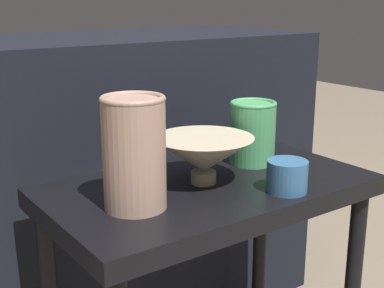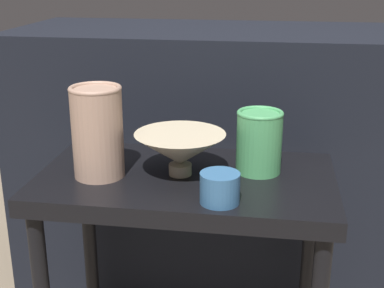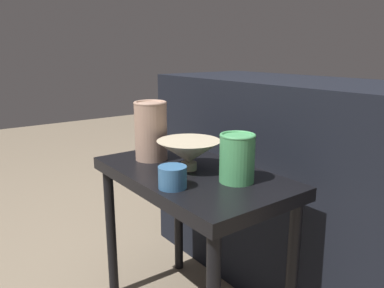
# 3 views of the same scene
# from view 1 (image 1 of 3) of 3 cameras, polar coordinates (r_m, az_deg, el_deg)

# --- Properties ---
(table) EXTENTS (0.66, 0.38, 0.55)m
(table) POSITION_cam_1_polar(r_m,az_deg,el_deg) (1.12, 1.73, -7.80)
(table) COLOR black
(table) RESTS_ON ground_plane
(couch_backdrop) EXTENTS (1.18, 0.50, 0.82)m
(couch_backdrop) POSITION_cam_1_polar(r_m,az_deg,el_deg) (1.55, -9.55, -4.04)
(couch_backdrop) COLOR black
(couch_backdrop) RESTS_ON ground_plane
(bowl) EXTENTS (0.20, 0.20, 0.10)m
(bowl) POSITION_cam_1_polar(r_m,az_deg,el_deg) (1.07, 1.21, -1.16)
(bowl) COLOR #C1B293
(bowl) RESTS_ON table
(vase_textured_left) EXTENTS (0.11, 0.11, 0.20)m
(vase_textured_left) POSITION_cam_1_polar(r_m,az_deg,el_deg) (0.94, -6.19, -0.80)
(vase_textured_left) COLOR tan
(vase_textured_left) RESTS_ON table
(vase_colorful_right) EXTENTS (0.10, 0.10, 0.14)m
(vase_colorful_right) POSITION_cam_1_polar(r_m,az_deg,el_deg) (1.21, 6.49, 1.34)
(vase_colorful_right) COLOR #47995B
(vase_colorful_right) RESTS_ON table
(cup) EXTENTS (0.08, 0.08, 0.06)m
(cup) POSITION_cam_1_polar(r_m,az_deg,el_deg) (1.05, 10.10, -3.39)
(cup) COLOR #33608E
(cup) RESTS_ON table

